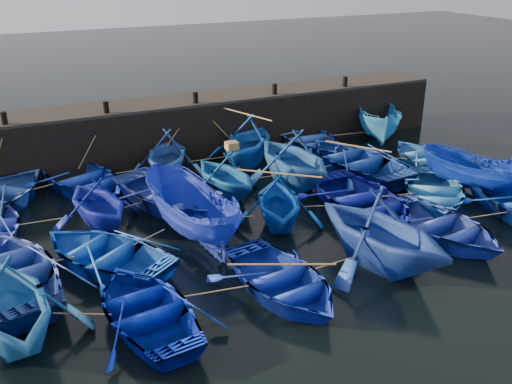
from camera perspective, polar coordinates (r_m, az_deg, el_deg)
name	(u,v)px	position (r m, az deg, el deg)	size (l,w,h in m)	color
ground	(297,246)	(18.90, 4.16, -5.39)	(120.00, 120.00, 0.00)	black
quay_wall	(190,127)	(27.38, -6.57, 6.47)	(26.00, 2.50, 2.50)	black
quay_top	(189,100)	(27.04, -6.70, 9.13)	(26.00, 2.50, 0.12)	black
bollard_0	(4,118)	(24.78, -23.89, 6.78)	(0.24, 0.24, 0.50)	black
bollard_1	(106,107)	(25.15, -14.77, 8.21)	(0.24, 0.24, 0.50)	black
bollard_2	(195,98)	(26.14, -6.08, 9.38)	(0.24, 0.24, 0.50)	black
bollard_3	(275,89)	(27.67, 1.87, 10.25)	(0.24, 0.24, 0.50)	black
bollard_4	(345,82)	(29.66, 8.90, 10.86)	(0.24, 0.24, 0.50)	black
boat_1	(83,179)	(23.85, -16.89, 1.21)	(3.58, 5.01, 1.04)	#0F2EB6
boat_2	(167,154)	(24.42, -8.90, 3.78)	(3.42, 3.97, 2.09)	#224EA5
boat_3	(247,140)	(25.51, -0.89, 5.19)	(3.82, 4.43, 2.33)	#0F4BB1
boat_4	(309,139)	(27.90, 5.34, 5.29)	(3.66, 5.11, 1.06)	#204296
boat_5	(379,122)	(29.69, 12.20, 6.90)	(1.94, 5.14, 1.99)	blue
boat_7	(98,201)	(20.50, -15.55, -0.89)	(3.14, 3.64, 1.92)	#0F1B99
boat_8	(175,194)	(21.45, -8.12, -0.21)	(4.14, 5.79, 1.20)	#2A3E9F
boat_9	(225,174)	(22.22, -3.10, 1.85)	(3.16, 3.66, 1.93)	#0F53A2
boat_10	(293,156)	(23.30, 3.77, 3.58)	(4.07, 4.72, 2.48)	#1B519B
boat_11	(357,160)	(25.13, 10.04, 3.17)	(4.09, 5.71, 1.19)	navy
boat_12	(427,157)	(26.58, 16.70, 3.33)	(3.17, 4.43, 0.92)	blue
boat_13	(8,270)	(17.84, -23.56, -7.19)	(3.94, 5.51, 1.14)	navy
boat_14	(105,252)	(18.06, -14.86, -5.83)	(3.40, 4.75, 0.98)	#0D40C2
boat_15	(190,212)	(18.98, -6.62, -2.00)	(1.94, 5.14, 1.99)	#1226A1
boat_16	(278,200)	(19.80, 2.24, -0.83)	(3.18, 3.69, 1.94)	#053FB5
boat_17	(362,200)	(21.16, 10.57, -0.79)	(3.95, 5.52, 1.15)	#070E83
boat_18	(434,191)	(22.85, 17.33, 0.13)	(3.39, 4.74, 0.98)	blue
boat_19	(473,173)	(24.21, 20.88, 1.81)	(1.64, 4.34, 1.68)	#05218E
boat_20	(11,302)	(15.23, -23.34, -10.10)	(3.70, 4.29, 2.26)	blue
boat_21	(147,308)	(15.25, -10.86, -11.36)	(3.20, 4.48, 0.93)	#001491
boat_22	(281,280)	(16.14, 2.56, -8.79)	(3.26, 4.56, 0.95)	#0F26A3
boat_23	(382,229)	(17.52, 12.47, -3.65)	(4.17, 4.83, 2.54)	#1A3D97
boat_24	(441,225)	(20.06, 18.01, -3.19)	(3.42, 4.78, 0.99)	#2137A1
wooden_crate	(232,146)	(21.95, -2.44, 4.67)	(0.45, 0.43, 0.29)	olive
mooring_ropes	(233,171)	(22.71, -2.27, 2.14)	(18.21, 11.98, 2.10)	tan
loose_oars	(293,165)	(21.20, 3.70, 2.71)	(9.66, 12.12, 1.45)	#99724C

